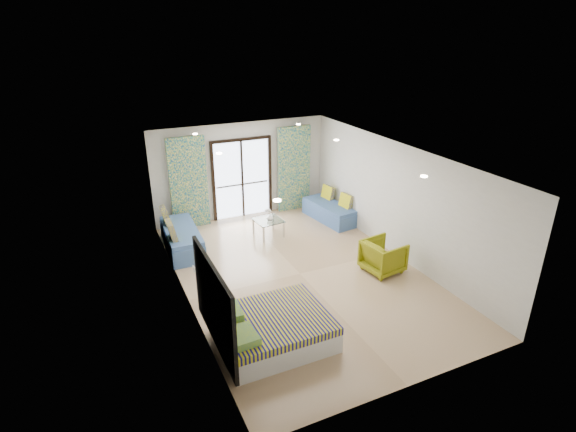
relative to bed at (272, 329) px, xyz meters
name	(u,v)px	position (x,y,z in m)	size (l,w,h in m)	color
floor	(300,274)	(1.48, 1.91, -0.27)	(5.00, 7.50, 0.01)	tan
ceiling	(301,156)	(1.48, 1.91, 2.43)	(5.00, 7.50, 0.01)	silver
wall_back	(242,171)	(1.48, 5.66, 1.08)	(5.00, 0.01, 2.70)	silver
wall_front	(418,313)	(1.48, -1.84, 1.08)	(5.00, 0.01, 2.70)	silver
wall_left	(183,240)	(-1.02, 1.91, 1.08)	(0.01, 7.50, 2.70)	silver
wall_right	(397,200)	(3.98, 1.91, 1.08)	(0.01, 7.50, 2.70)	silver
balcony_door	(242,174)	(1.48, 5.63, 0.99)	(1.76, 0.08, 2.28)	black
balcony_rail	(242,184)	(1.48, 5.64, 0.68)	(1.52, 0.03, 0.04)	#595451
curtain_left	(189,183)	(-0.07, 5.48, 0.98)	(1.00, 0.10, 2.50)	white
curtain_right	(294,169)	(3.03, 5.48, 0.98)	(1.00, 0.10, 2.50)	white
downlight_a	(277,200)	(0.08, -0.09, 2.40)	(0.12, 0.12, 0.02)	#FFE0B2
downlight_b	(424,176)	(2.88, -0.09, 2.40)	(0.12, 0.12, 0.02)	#FFE0B2
downlight_c	(219,153)	(0.08, 2.91, 2.40)	(0.12, 0.12, 0.02)	#FFE0B2
downlight_d	(336,140)	(2.88, 2.91, 2.40)	(0.12, 0.12, 0.02)	#FFE0B2
downlight_e	(195,134)	(0.08, 4.91, 2.40)	(0.12, 0.12, 0.02)	#FFE0B2
downlight_f	(298,124)	(2.88, 4.91, 2.40)	(0.12, 0.12, 0.02)	#FFE0B2
headboard	(214,305)	(-0.98, 0.00, 0.78)	(0.06, 2.10, 1.50)	black
switch_plate	(194,269)	(-0.99, 1.25, 0.78)	(0.02, 0.10, 0.10)	silver
bed	(272,329)	(0.00, 0.00, 0.00)	(1.88, 1.54, 0.65)	silver
daybed_left	(181,238)	(-0.64, 4.21, 0.03)	(0.84, 2.00, 0.97)	#3F6098
daybed_right	(330,211)	(3.59, 4.29, 0.00)	(0.91, 1.82, 0.86)	#3F6098
coffee_table	(268,222)	(1.61, 4.04, 0.13)	(0.74, 0.74, 0.78)	silver
vase	(270,218)	(1.62, 3.98, 0.26)	(0.17, 0.18, 0.17)	white
armchair	(383,255)	(3.21, 1.25, 0.13)	(0.79, 0.74, 0.81)	olive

